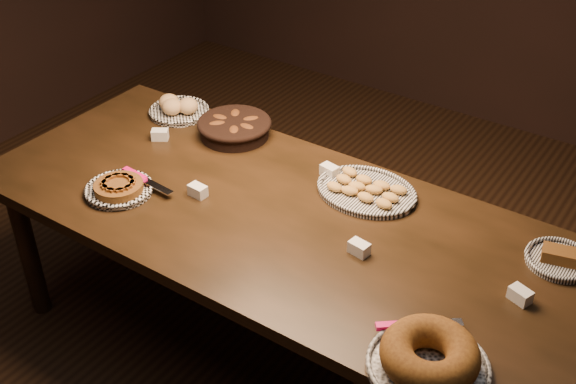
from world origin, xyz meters
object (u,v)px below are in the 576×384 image
Objects in this scene: apple_tart_plate at (119,188)px; bundt_cake_plate at (429,358)px; buffet_table at (281,230)px; madeleine_platter at (366,190)px.

apple_tart_plate is 0.83× the size of bundt_cake_plate.
apple_tart_plate is at bearing -172.54° from bundt_cake_plate.
apple_tart_plate is at bearing -158.60° from buffet_table.
bundt_cake_plate is (0.77, -0.38, 0.12)m from buffet_table.
bundt_cake_plate reaches higher than apple_tart_plate.
buffet_table is 6.11× the size of madeleine_platter.
madeleine_platter is (0.79, 0.53, -0.00)m from apple_tart_plate.
apple_tart_plate is 0.95m from madeleine_platter.
bundt_cake_plate is (0.57, -0.67, 0.03)m from madeleine_platter.
buffet_table is 7.29× the size of apple_tart_plate.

